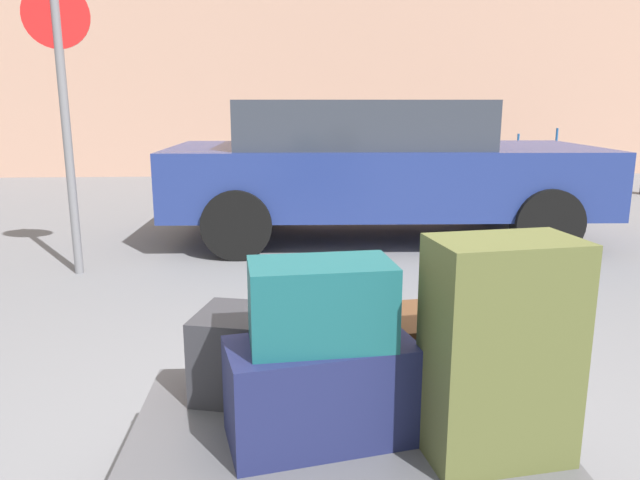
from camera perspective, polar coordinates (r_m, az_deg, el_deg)
The scene contains 11 objects.
luggage_cart at distance 2.19m, azimuth 1.86°, elevation -17.93°, with size 1.39×0.83×0.34m.
duffel_bag_navy_center at distance 1.96m, azimuth 0.09°, elevation -14.11°, with size 0.59×0.29×0.33m, color #191E47.
duffel_bag_charcoal_front_right at distance 2.23m, azimuth -4.01°, elevation -10.91°, with size 0.58×0.31×0.31m, color #2D2D33.
duffel_bag_brown_rear_right at distance 2.32m, azimuth 9.30°, elevation -10.36°, with size 0.58×0.35×0.29m, color #51331E.
suitcase_olive_front_left at distance 1.89m, azimuth 16.64°, elevation -10.00°, with size 0.42×0.26×0.68m, color #4C5128.
duffel_bag_teal_topmost_pile at distance 1.85m, azimuth 0.09°, elevation -6.01°, with size 0.44×0.25×0.26m, color #144C51.
parked_car at distance 6.28m, azimuth 5.36°, elevation 7.03°, with size 4.35×2.02×1.42m.
bicycle_leaning at distance 11.40m, azimuth 19.14°, elevation 7.04°, with size 1.74×0.38×0.96m.
bollard_kerb_near at distance 9.46m, azimuth 13.90°, elevation 5.93°, with size 0.24×0.24×0.62m, color #383838.
bollard_kerb_mid at distance 10.00m, azimuth 22.23°, elevation 5.72°, with size 0.24×0.24×0.62m, color #383838.
no_parking_sign at distance 5.26m, azimuth -23.12°, elevation 12.22°, with size 0.50×0.11×2.30m.
Camera 1 is at (-0.17, -1.87, 1.39)m, focal length 33.78 mm.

